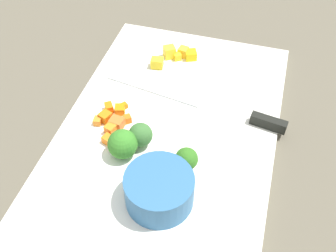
# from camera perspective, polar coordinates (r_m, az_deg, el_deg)

# --- Properties ---
(ground_plane) EXTENTS (4.00, 4.00, 0.00)m
(ground_plane) POSITION_cam_1_polar(r_m,az_deg,el_deg) (0.63, -0.00, -1.35)
(ground_plane) COLOR #565142
(cutting_board) EXTENTS (0.51, 0.33, 0.01)m
(cutting_board) POSITION_cam_1_polar(r_m,az_deg,el_deg) (0.62, -0.00, -0.99)
(cutting_board) COLOR white
(cutting_board) RESTS_ON ground_plane
(prep_bowl) EXTENTS (0.09, 0.09, 0.05)m
(prep_bowl) POSITION_cam_1_polar(r_m,az_deg,el_deg) (0.52, -1.26, -9.07)
(prep_bowl) COLOR #2C5E8C
(prep_bowl) RESTS_ON cutting_board
(chef_knife) EXTENTS (0.07, 0.31, 0.02)m
(chef_knife) POSITION_cam_1_polar(r_m,az_deg,el_deg) (0.65, 7.36, 2.53)
(chef_knife) COLOR silver
(chef_knife) RESTS_ON cutting_board
(carrot_dice_0) EXTENTS (0.02, 0.01, 0.01)m
(carrot_dice_0) POSITION_cam_1_polar(r_m,az_deg,el_deg) (0.65, -6.38, 2.84)
(carrot_dice_0) COLOR orange
(carrot_dice_0) RESTS_ON cutting_board
(carrot_dice_1) EXTENTS (0.02, 0.02, 0.01)m
(carrot_dice_1) POSITION_cam_1_polar(r_m,az_deg,el_deg) (0.63, -5.83, 1.00)
(carrot_dice_1) COLOR orange
(carrot_dice_1) RESTS_ON cutting_board
(carrot_dice_2) EXTENTS (0.02, 0.02, 0.02)m
(carrot_dice_2) POSITION_cam_1_polar(r_m,az_deg,el_deg) (0.63, -8.92, 1.29)
(carrot_dice_2) COLOR orange
(carrot_dice_2) RESTS_ON cutting_board
(carrot_dice_3) EXTENTS (0.02, 0.02, 0.01)m
(carrot_dice_3) POSITION_cam_1_polar(r_m,az_deg,el_deg) (0.60, -8.56, -1.92)
(carrot_dice_3) COLOR orange
(carrot_dice_3) RESTS_ON cutting_board
(carrot_dice_4) EXTENTS (0.02, 0.02, 0.02)m
(carrot_dice_4) POSITION_cam_1_polar(r_m,az_deg,el_deg) (0.61, -8.17, -0.48)
(carrot_dice_4) COLOR orange
(carrot_dice_4) RESTS_ON cutting_board
(carrot_dice_5) EXTENTS (0.01, 0.01, 0.01)m
(carrot_dice_5) POSITION_cam_1_polar(r_m,az_deg,el_deg) (0.63, -10.00, 0.71)
(carrot_dice_5) COLOR orange
(carrot_dice_5) RESTS_ON cutting_board
(carrot_dice_6) EXTENTS (0.02, 0.02, 0.02)m
(carrot_dice_6) POSITION_cam_1_polar(r_m,az_deg,el_deg) (0.62, -7.31, 0.40)
(carrot_dice_6) COLOR orange
(carrot_dice_6) RESTS_ON cutting_board
(carrot_dice_7) EXTENTS (0.02, 0.02, 0.01)m
(carrot_dice_7) POSITION_cam_1_polar(r_m,az_deg,el_deg) (0.64, -6.88, 2.34)
(carrot_dice_7) COLOR orange
(carrot_dice_7) RESTS_ON cutting_board
(carrot_dice_8) EXTENTS (0.02, 0.02, 0.01)m
(carrot_dice_8) POSITION_cam_1_polar(r_m,az_deg,el_deg) (0.60, -4.81, -1.48)
(carrot_dice_8) COLOR orange
(carrot_dice_8) RESTS_ON cutting_board
(carrot_dice_9) EXTENTS (0.02, 0.02, 0.01)m
(carrot_dice_9) POSITION_cam_1_polar(r_m,az_deg,el_deg) (0.65, -8.42, 2.62)
(carrot_dice_9) COLOR orange
(carrot_dice_9) RESTS_ON cutting_board
(pepper_dice_0) EXTENTS (0.02, 0.02, 0.02)m
(pepper_dice_0) POSITION_cam_1_polar(r_m,az_deg,el_deg) (0.72, -1.57, 8.99)
(pepper_dice_0) COLOR yellow
(pepper_dice_0) RESTS_ON cutting_board
(pepper_dice_1) EXTENTS (0.02, 0.02, 0.01)m
(pepper_dice_1) POSITION_cam_1_polar(r_m,az_deg,el_deg) (0.74, 1.35, 9.90)
(pepper_dice_1) COLOR yellow
(pepper_dice_1) RESTS_ON cutting_board
(pepper_dice_2) EXTENTS (0.03, 0.03, 0.02)m
(pepper_dice_2) POSITION_cam_1_polar(r_m,az_deg,el_deg) (0.74, 3.28, 10.09)
(pepper_dice_2) COLOR yellow
(pepper_dice_2) RESTS_ON cutting_board
(pepper_dice_3) EXTENTS (0.03, 0.03, 0.02)m
(pepper_dice_3) POSITION_cam_1_polar(r_m,az_deg,el_deg) (0.74, 0.20, 10.51)
(pepper_dice_3) COLOR yellow
(pepper_dice_3) RESTS_ON cutting_board
(pepper_dice_4) EXTENTS (0.02, 0.02, 0.02)m
(pepper_dice_4) POSITION_cam_1_polar(r_m,az_deg,el_deg) (0.75, 2.20, 10.54)
(pepper_dice_4) COLOR yellow
(pepper_dice_4) RESTS_ON cutting_board
(broccoli_floret_0) EXTENTS (0.04, 0.04, 0.04)m
(broccoli_floret_0) POSITION_cam_1_polar(r_m,az_deg,el_deg) (0.59, -3.94, -1.30)
(broccoli_floret_0) COLOR #93B96B
(broccoli_floret_0) RESTS_ON cutting_board
(broccoli_floret_1) EXTENTS (0.03, 0.03, 0.04)m
(broccoli_floret_1) POSITION_cam_1_polar(r_m,az_deg,el_deg) (0.55, 2.66, -4.76)
(broccoli_floret_1) COLOR #80B655
(broccoli_floret_1) RESTS_ON cutting_board
(broccoli_floret_2) EXTENTS (0.04, 0.04, 0.04)m
(broccoli_floret_2) POSITION_cam_1_polar(r_m,az_deg,el_deg) (0.57, -6.50, -2.61)
(broccoli_floret_2) COLOR #89B761
(broccoli_floret_2) RESTS_ON cutting_board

